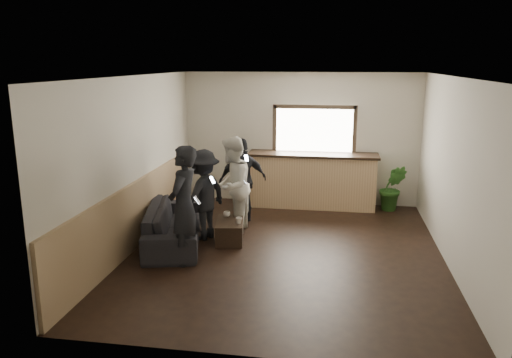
% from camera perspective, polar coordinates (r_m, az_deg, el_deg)
% --- Properties ---
extents(ground, '(5.00, 6.00, 0.01)m').
position_cam_1_polar(ground, '(8.22, 3.30, -8.29)').
color(ground, black).
extents(room_shell, '(5.01, 6.01, 2.80)m').
position_cam_1_polar(room_shell, '(7.90, -1.89, 1.96)').
color(room_shell, silver).
rests_on(room_shell, ground).
extents(bar_counter, '(2.70, 0.68, 2.13)m').
position_cam_1_polar(bar_counter, '(10.58, 6.47, 0.24)').
color(bar_counter, tan).
rests_on(bar_counter, ground).
extents(sofa, '(1.35, 2.33, 0.64)m').
position_cam_1_polar(sofa, '(8.63, -9.36, -5.13)').
color(sofa, black).
rests_on(sofa, ground).
extents(coffee_table, '(0.57, 0.87, 0.36)m').
position_cam_1_polar(coffee_table, '(8.65, -3.02, -5.90)').
color(coffee_table, black).
rests_on(coffee_table, ground).
extents(cup_a, '(0.14, 0.14, 0.09)m').
position_cam_1_polar(cup_a, '(8.79, -3.36, -4.03)').
color(cup_a, silver).
rests_on(cup_a, coffee_table).
extents(cup_b, '(0.14, 0.14, 0.10)m').
position_cam_1_polar(cup_b, '(8.43, -1.98, -4.77)').
color(cup_b, silver).
rests_on(cup_b, coffee_table).
extents(potted_plant, '(0.55, 0.45, 0.96)m').
position_cam_1_polar(potted_plant, '(10.63, 15.34, -0.98)').
color(potted_plant, '#2D6623').
rests_on(potted_plant, ground).
extents(person_a, '(0.52, 0.71, 1.83)m').
position_cam_1_polar(person_a, '(7.56, -8.26, -3.03)').
color(person_a, black).
rests_on(person_a, ground).
extents(person_b, '(0.69, 0.87, 1.74)m').
position_cam_1_polar(person_b, '(8.83, -2.75, -0.78)').
color(person_b, silver).
rests_on(person_b, ground).
extents(person_c, '(0.98, 1.17, 1.57)m').
position_cam_1_polar(person_c, '(8.61, -6.07, -1.80)').
color(person_c, black).
rests_on(person_c, ground).
extents(person_d, '(1.02, 0.81, 1.61)m').
position_cam_1_polar(person_d, '(9.52, -1.52, -0.13)').
color(person_d, black).
rests_on(person_d, ground).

